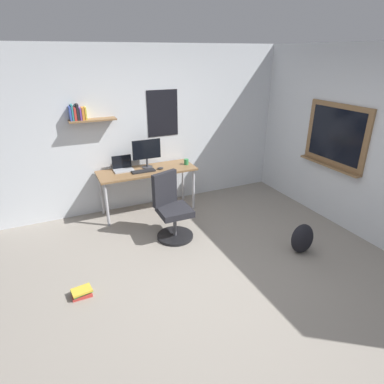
% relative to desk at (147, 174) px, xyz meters
% --- Properties ---
extents(ground_plane, '(5.20, 5.20, 0.00)m').
position_rel_desk_xyz_m(ground_plane, '(0.12, -2.09, -0.66)').
color(ground_plane, gray).
rests_on(ground_plane, ground).
extents(wall_back, '(5.00, 0.30, 2.60)m').
position_rel_desk_xyz_m(wall_back, '(0.12, 0.36, 0.64)').
color(wall_back, silver).
rests_on(wall_back, ground).
extents(wall_right, '(0.22, 5.00, 2.60)m').
position_rel_desk_xyz_m(wall_right, '(2.57, -2.06, 0.64)').
color(wall_right, silver).
rests_on(wall_right, ground).
extents(desk, '(1.56, 0.57, 0.74)m').
position_rel_desk_xyz_m(desk, '(0.00, 0.00, 0.00)').
color(desk, olive).
rests_on(desk, ground).
extents(office_chair, '(0.53, 0.55, 0.95)m').
position_rel_desk_xyz_m(office_chair, '(0.06, -0.91, -0.25)').
color(office_chair, black).
rests_on(office_chair, ground).
extents(laptop, '(0.31, 0.21, 0.23)m').
position_rel_desk_xyz_m(laptop, '(-0.35, 0.14, 0.13)').
color(laptop, '#ADAFB5').
rests_on(laptop, desk).
extents(monitor_primary, '(0.46, 0.17, 0.46)m').
position_rel_desk_xyz_m(monitor_primary, '(0.04, 0.09, 0.35)').
color(monitor_primary, '#38383D').
rests_on(monitor_primary, desk).
extents(keyboard, '(0.37, 0.13, 0.02)m').
position_rel_desk_xyz_m(keyboard, '(-0.08, -0.07, 0.09)').
color(keyboard, black).
rests_on(keyboard, desk).
extents(computer_mouse, '(0.10, 0.06, 0.03)m').
position_rel_desk_xyz_m(computer_mouse, '(0.20, -0.07, 0.09)').
color(computer_mouse, '#262628').
rests_on(computer_mouse, desk).
extents(coffee_mug, '(0.08, 0.08, 0.09)m').
position_rel_desk_xyz_m(coffee_mug, '(0.68, -0.02, 0.12)').
color(coffee_mug, '#338C4C').
rests_on(coffee_mug, desk).
extents(backpack, '(0.32, 0.22, 0.41)m').
position_rel_desk_xyz_m(backpack, '(1.47, -2.02, -0.45)').
color(backpack, black).
rests_on(backpack, ground).
extents(book_stack_on_floor, '(0.23, 0.20, 0.09)m').
position_rel_desk_xyz_m(book_stack_on_floor, '(-1.31, -1.68, -0.62)').
color(book_stack_on_floor, '#C63833').
rests_on(book_stack_on_floor, ground).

